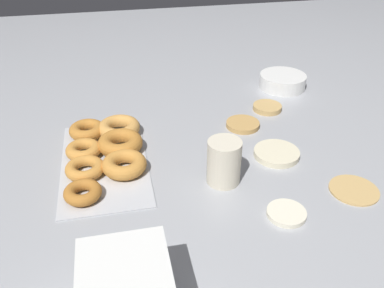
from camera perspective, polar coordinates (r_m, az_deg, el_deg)
ground_plane at (r=1.03m, az=5.25°, el=-1.92°), size 3.00×3.00×0.00m
pancake_0 at (r=1.05m, az=11.79°, el=-1.30°), size 0.11×0.11×0.02m
pancake_1 at (r=1.16m, az=7.14°, el=2.75°), size 0.09×0.09×0.01m
pancake_2 at (r=0.98m, az=21.80°, el=-5.91°), size 0.11×0.11×0.01m
pancake_3 at (r=0.88m, az=13.12°, el=-9.43°), size 0.08×0.08×0.01m
pancake_4 at (r=1.26m, az=10.52°, el=5.07°), size 0.09×0.09×0.02m
donut_tray at (r=1.04m, az=-11.96°, el=-0.89°), size 0.38×0.21×0.04m
batter_bowl at (r=1.42m, az=12.59°, el=8.61°), size 0.15×0.15×0.05m
paper_cup at (r=0.92m, az=4.51°, el=-2.52°), size 0.08×0.08×0.11m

